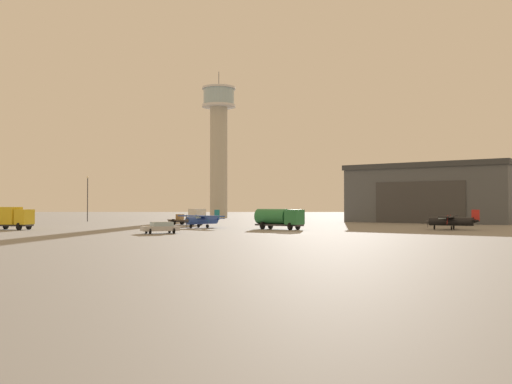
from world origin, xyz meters
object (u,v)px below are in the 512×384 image
object	(u,v)px
airplane_blue	(202,219)
truck_flatbed_white	(192,217)
airplane_black	(452,220)
truck_fuel_tanker_green	(279,218)
truck_box_yellow	(11,217)
car_silver	(161,227)
light_post_west	(88,195)
control_tower	(219,139)

from	to	relation	value
airplane_blue	truck_flatbed_white	bearing A→B (deg)	-122.47
airplane_black	truck_flatbed_white	distance (m)	41.45
truck_flatbed_white	airplane_black	bearing A→B (deg)	8.06
airplane_black	airplane_blue	world-z (taller)	airplane_black
truck_fuel_tanker_green	truck_box_yellow	xyz separation A→B (m)	(-36.49, -1.94, 0.10)
truck_flatbed_white	car_silver	size ratio (longest dim) A/B	1.44
airplane_blue	truck_fuel_tanker_green	xyz separation A→B (m)	(11.21, -5.38, 0.39)
light_post_west	truck_flatbed_white	bearing A→B (deg)	-39.46
light_post_west	truck_fuel_tanker_green	bearing A→B (deg)	-43.35
control_tower	car_silver	bearing A→B (deg)	-89.72
control_tower	truck_fuel_tanker_green	world-z (taller)	control_tower
airplane_blue	truck_flatbed_white	size ratio (longest dim) A/B	1.12
truck_box_yellow	airplane_black	bearing A→B (deg)	11.72
airplane_black	truck_box_yellow	size ratio (longest dim) A/B	1.53
airplane_black	light_post_west	world-z (taller)	light_post_west
airplane_black	light_post_west	xyz separation A→B (m)	(-61.86, 36.75, 4.17)
truck_fuel_tanker_green	light_post_west	xyz separation A→B (m)	(-38.39, 36.24, 3.82)
car_silver	control_tower	bearing A→B (deg)	-116.87
airplane_black	car_silver	world-z (taller)	airplane_black
truck_box_yellow	car_silver	distance (m)	24.37
airplane_black	car_silver	xyz separation A→B (m)	(-37.59, -11.05, -0.54)
truck_fuel_tanker_green	light_post_west	world-z (taller)	light_post_west
airplane_blue	airplane_black	bearing A→B (deg)	122.05
truck_fuel_tanker_green	truck_flatbed_white	xyz separation A→B (m)	(-14.35, 16.46, -0.31)
truck_box_yellow	airplane_blue	bearing A→B (deg)	26.50
truck_fuel_tanker_green	truck_box_yellow	distance (m)	36.55
airplane_black	airplane_blue	bearing A→B (deg)	15.89
airplane_black	truck_box_yellow	world-z (taller)	truck_box_yellow
car_silver	truck_fuel_tanker_green	bearing A→B (deg)	-167.86
truck_fuel_tanker_green	truck_box_yellow	size ratio (longest dim) A/B	1.19
control_tower	car_silver	world-z (taller)	control_tower
airplane_black	truck_flatbed_white	bearing A→B (deg)	1.36
airplane_black	light_post_west	distance (m)	72.08
light_post_west	airplane_black	bearing A→B (deg)	-30.71
truck_box_yellow	truck_flatbed_white	bearing A→B (deg)	50.08
airplane_black	truck_flatbed_white	xyz separation A→B (m)	(-37.82, 16.96, 0.04)
control_tower	truck_box_yellow	bearing A→B (deg)	-107.71
airplane_black	truck_box_yellow	bearing A→B (deg)	26.89
truck_fuel_tanker_green	car_silver	size ratio (longest dim) A/B	1.48
airplane_blue	light_post_west	distance (m)	41.35
truck_fuel_tanker_green	truck_flatbed_white	distance (m)	21.84
airplane_black	airplane_blue	distance (m)	35.17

